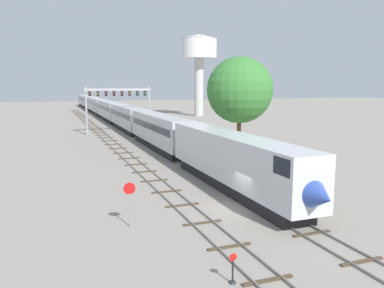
{
  "coord_description": "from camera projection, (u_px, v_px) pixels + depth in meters",
  "views": [
    {
      "loc": [
        -12.57,
        -24.39,
        8.92
      ],
      "look_at": [
        1.0,
        12.0,
        3.0
      ],
      "focal_mm": 36.35,
      "sensor_mm": 36.0,
      "label": 1
    }
  ],
  "objects": [
    {
      "name": "ground_plane",
      "position": [
        237.0,
        209.0,
        28.27
      ],
      "size": [
        400.0,
        400.0,
        0.0
      ],
      "primitive_type": "plane",
      "color": "gray"
    },
    {
      "name": "track_main",
      "position": [
        119.0,
        126.0,
        84.53
      ],
      "size": [
        2.6,
        200.0,
        0.16
      ],
      "color": "slate",
      "rests_on": "ground"
    },
    {
      "name": "track_near",
      "position": [
        107.0,
        139.0,
        64.1
      ],
      "size": [
        2.6,
        160.0,
        0.16
      ],
      "color": "slate",
      "rests_on": "ground"
    },
    {
      "name": "passenger_train",
      "position": [
        109.0,
        110.0,
        97.55
      ],
      "size": [
        3.04,
        161.13,
        4.8
      ],
      "color": "silver",
      "rests_on": "ground"
    },
    {
      "name": "signal_gantry",
      "position": [
        118.0,
        99.0,
        71.09
      ],
      "size": [
        12.1,
        0.49,
        8.67
      ],
      "color": "#999BA0",
      "rests_on": "ground"
    },
    {
      "name": "water_tower",
      "position": [
        199.0,
        52.0,
        110.1
      ],
      "size": [
        10.16,
        10.16,
        23.04
      ],
      "color": "beige",
      "rests_on": "ground"
    },
    {
      "name": "switch_stand",
      "position": [
        233.0,
        273.0,
        17.52
      ],
      "size": [
        0.36,
        0.24,
        1.46
      ],
      "color": "black",
      "rests_on": "ground"
    },
    {
      "name": "stop_sign",
      "position": [
        130.0,
        198.0,
        24.39
      ],
      "size": [
        0.76,
        0.08,
        2.88
      ],
      "color": "gray",
      "rests_on": "ground"
    },
    {
      "name": "trackside_tree_left",
      "position": [
        240.0,
        90.0,
        50.3
      ],
      "size": [
        8.61,
        8.61,
        12.57
      ],
      "color": "brown",
      "rests_on": "ground"
    }
  ]
}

